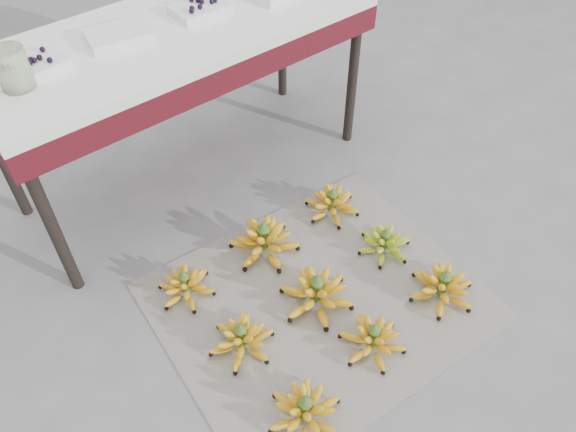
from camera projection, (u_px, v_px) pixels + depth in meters
ground at (311, 313)px, 2.28m from camera, size 60.00×60.00×0.00m
newspaper_mat at (318, 301)px, 2.32m from camera, size 1.34×1.16×0.01m
bunch_front_left at (305, 411)px, 1.93m from camera, size 0.32×0.32×0.16m
bunch_front_center at (373, 339)px, 2.13m from camera, size 0.27×0.27×0.15m
bunch_front_right at (442, 287)px, 2.29m from camera, size 0.34×0.34×0.16m
bunch_mid_left at (242, 339)px, 2.13m from camera, size 0.33×0.33×0.15m
bunch_mid_center at (317, 293)px, 2.26m from camera, size 0.31×0.31×0.18m
bunch_mid_right at (384, 243)px, 2.47m from camera, size 0.27×0.27×0.14m
bunch_back_left at (186, 286)px, 2.31m from camera, size 0.29×0.29×0.14m
bunch_back_center at (264, 241)px, 2.46m from camera, size 0.37×0.37×0.18m
bunch_back_right at (332, 204)px, 2.63m from camera, size 0.29×0.29×0.15m
vendor_table at (178, 46)px, 2.35m from camera, size 1.68×0.67×0.81m
tray_far_left at (34, 66)px, 2.04m from camera, size 0.24×0.18×0.06m
tray_left at (118, 35)px, 2.19m from camera, size 0.27×0.21×0.04m
tray_right at (200, 9)px, 2.35m from camera, size 0.23×0.16×0.06m
glass_jar at (13, 69)px, 1.93m from camera, size 0.13×0.13×0.15m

